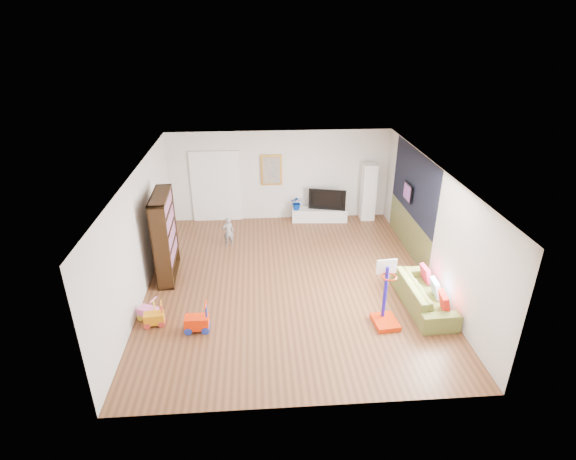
{
  "coord_description": "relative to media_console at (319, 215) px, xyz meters",
  "views": [
    {
      "loc": [
        -0.68,
        -8.97,
        5.59
      ],
      "look_at": [
        0.0,
        0.4,
        1.15
      ],
      "focal_mm": 28.0,
      "sensor_mm": 36.0,
      "label": 1
    }
  ],
  "objects": [
    {
      "name": "basketball_hoop",
      "position": [
        0.63,
        -5.2,
        0.5
      ],
      "size": [
        0.53,
        0.62,
        1.38
      ],
      "primitive_type": "cube",
      "rotation": [
        0.0,
        0.0,
        0.1
      ],
      "color": "red",
      "rests_on": "ground"
    },
    {
      "name": "painting_back",
      "position": [
        -1.43,
        0.27,
        1.36
      ],
      "size": [
        0.62,
        0.06,
        0.92
      ],
      "primitive_type": "cube",
      "color": "gold",
      "rests_on": "wall_back"
    },
    {
      "name": "olive_wainscot",
      "position": [
        2.06,
        -2.04,
        0.31
      ],
      "size": [
        0.01,
        3.2,
        1.0
      ],
      "primitive_type": "cube",
      "color": "brown",
      "rests_on": "wall_right"
    },
    {
      "name": "pillow_left",
      "position": [
        1.79,
        -5.2,
        0.27
      ],
      "size": [
        0.15,
        0.42,
        0.41
      ],
      "primitive_type": "cube",
      "rotation": [
        0.0,
        0.0,
        -0.11
      ],
      "color": "red",
      "rests_on": "sofa"
    },
    {
      "name": "artwork_right",
      "position": [
        1.99,
        -1.84,
        1.36
      ],
      "size": [
        0.04,
        0.56,
        0.46
      ],
      "primitive_type": "cube",
      "color": "#7F3F8C",
      "rests_on": "wall_right"
    },
    {
      "name": "ride_on_pink",
      "position": [
        -4.15,
        -4.68,
        0.06
      ],
      "size": [
        0.45,
        0.37,
        0.52
      ],
      "primitive_type": "cube",
      "rotation": [
        0.0,
        0.0,
        -0.39
      ],
      "color": "pink",
      "rests_on": "ground"
    },
    {
      "name": "child",
      "position": [
        -2.67,
        -1.47,
        0.22
      ],
      "size": [
        0.35,
        0.27,
        0.83
      ],
      "primitive_type": "imported",
      "rotation": [
        0.0,
        0.0,
        3.42
      ],
      "color": "gray",
      "rests_on": "ground"
    },
    {
      "name": "ride_on_orange",
      "position": [
        -3.12,
        -5.13,
        0.12
      ],
      "size": [
        0.47,
        0.29,
        0.62
      ],
      "primitive_type": "cube",
      "rotation": [
        0.0,
        0.0,
        -0.0
      ],
      "color": "#FE2D03",
      "rests_on": "ground"
    },
    {
      "name": "pillow_center",
      "position": [
        1.82,
        -4.66,
        0.27
      ],
      "size": [
        0.12,
        0.39,
        0.38
      ],
      "primitive_type": "cube",
      "rotation": [
        0.0,
        0.0,
        -0.04
      ],
      "color": "silver",
      "rests_on": "sofa"
    },
    {
      "name": "wall_right",
      "position": [
        2.07,
        -3.44,
        1.16
      ],
      "size": [
        0.0,
        7.5,
        2.7
      ],
      "primitive_type": "cube",
      "color": "white",
      "rests_on": "ground"
    },
    {
      "name": "vase_plant",
      "position": [
        -0.68,
        0.01,
        0.4
      ],
      "size": [
        0.41,
        0.37,
        0.42
      ],
      "primitive_type": "imported",
      "rotation": [
        0.0,
        0.0,
        -0.12
      ],
      "color": "navy",
      "rests_on": "media_console"
    },
    {
      "name": "floor",
      "position": [
        -1.18,
        -3.44,
        -0.19
      ],
      "size": [
        6.5,
        7.5,
        0.0
      ],
      "primitive_type": "cube",
      "color": "brown",
      "rests_on": "ground"
    },
    {
      "name": "tall_cabinet",
      "position": [
        1.47,
        0.06,
        0.68
      ],
      "size": [
        0.41,
        0.41,
        1.74
      ],
      "primitive_type": "cube",
      "rotation": [
        0.0,
        0.0,
        -0.01
      ],
      "color": "white",
      "rests_on": "ground"
    },
    {
      "name": "bookshelf",
      "position": [
        -4.02,
        -2.92,
        0.84
      ],
      "size": [
        0.43,
        1.42,
        2.06
      ],
      "primitive_type": "cube",
      "rotation": [
        0.0,
        0.0,
        0.04
      ],
      "color": "black",
      "rests_on": "ground"
    },
    {
      "name": "tv",
      "position": [
        0.23,
        0.03,
        0.51
      ],
      "size": [
        1.11,
        0.41,
        0.64
      ],
      "primitive_type": "imported",
      "rotation": [
        0.0,
        0.0,
        -0.25
      ],
      "color": "black",
      "rests_on": "media_console"
    },
    {
      "name": "navy_accent",
      "position": [
        2.06,
        -2.04,
        1.66
      ],
      "size": [
        0.01,
        3.2,
        1.7
      ],
      "primitive_type": "cube",
      "color": "black",
      "rests_on": "wall_right"
    },
    {
      "name": "media_console",
      "position": [
        0.0,
        0.0,
        0.0
      ],
      "size": [
        1.68,
        0.52,
        0.39
      ],
      "primitive_type": "cube",
      "rotation": [
        0.0,
        0.0,
        -0.07
      ],
      "color": "silver",
      "rests_on": "ground"
    },
    {
      "name": "pillow_right",
      "position": [
        1.82,
        -4.07,
        0.27
      ],
      "size": [
        0.12,
        0.38,
        0.37
      ],
      "primitive_type": "cube",
      "rotation": [
        0.0,
        0.0,
        0.07
      ],
      "color": "#B2183B",
      "rests_on": "sofa"
    },
    {
      "name": "ride_on_yellow",
      "position": [
        -3.99,
        -4.88,
        0.07
      ],
      "size": [
        0.42,
        0.28,
        0.52
      ],
      "primitive_type": "cube",
      "rotation": [
        0.0,
        0.0,
        0.11
      ],
      "color": "orange",
      "rests_on": "ground"
    },
    {
      "name": "wall_front",
      "position": [
        -1.18,
        -7.19,
        1.16
      ],
      "size": [
        6.5,
        0.0,
        2.7
      ],
      "primitive_type": "cube",
      "color": "silver",
      "rests_on": "ground"
    },
    {
      "name": "sofa",
      "position": [
        1.6,
        -4.63,
        0.1
      ],
      "size": [
        0.86,
        2.02,
        0.58
      ],
      "primitive_type": "imported",
      "rotation": [
        0.0,
        0.0,
        1.61
      ],
      "color": "#60692B",
      "rests_on": "ground"
    },
    {
      "name": "wall_back",
      "position": [
        -1.18,
        0.31,
        1.16
      ],
      "size": [
        6.5,
        0.0,
        2.7
      ],
      "primitive_type": "cube",
      "color": "silver",
      "rests_on": "ground"
    },
    {
      "name": "doorway",
      "position": [
        -3.08,
        0.27,
        0.86
      ],
      "size": [
        1.45,
        0.06,
        2.1
      ],
      "primitive_type": "cube",
      "color": "white",
      "rests_on": "ground"
    },
    {
      "name": "wall_left",
      "position": [
        -4.43,
        -3.44,
        1.16
      ],
      "size": [
        0.0,
        7.5,
        2.7
      ],
      "primitive_type": "cube",
      "color": "silver",
      "rests_on": "ground"
    },
    {
      "name": "ceiling",
      "position": [
        -1.18,
        -3.44,
        2.51
      ],
      "size": [
        6.5,
        7.5,
        0.0
      ],
      "primitive_type": "cube",
      "color": "white",
      "rests_on": "ground"
    }
  ]
}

